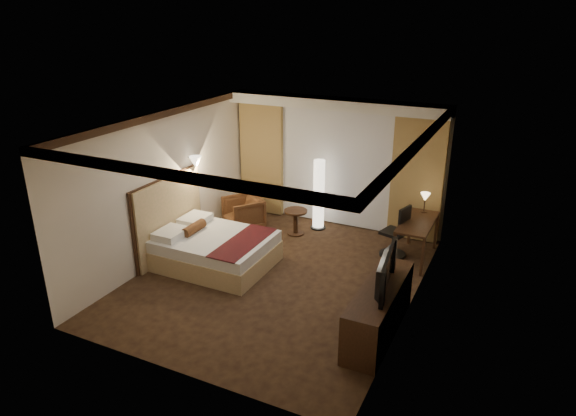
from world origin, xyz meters
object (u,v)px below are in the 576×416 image
at_px(side_table, 296,222).
at_px(office_chair, 394,230).
at_px(dresser, 379,310).
at_px(armchair, 243,211).
at_px(desk, 416,240).
at_px(floor_lamp, 319,195).
at_px(television, 380,265).
at_px(bed, 216,250).

bearing_deg(side_table, office_chair, -3.06).
bearing_deg(dresser, armchair, 146.24).
distance_m(desk, dresser, 2.55).
height_order(office_chair, dresser, office_chair).
bearing_deg(office_chair, floor_lamp, 177.69).
xyz_separation_m(side_table, dresser, (2.51, -2.61, 0.11)).
bearing_deg(television, bed, 69.75).
relative_size(office_chair, television, 0.88).
xyz_separation_m(bed, side_table, (0.72, 1.86, -0.02)).
relative_size(armchair, office_chair, 0.72).
distance_m(armchair, dresser, 4.37).
xyz_separation_m(side_table, office_chair, (2.05, -0.11, 0.25)).
bearing_deg(floor_lamp, side_table, -121.77).
bearing_deg(floor_lamp, desk, -14.09).
bearing_deg(office_chair, bed, -131.46).
distance_m(office_chair, dresser, 2.54).
relative_size(bed, office_chair, 1.90).
bearing_deg(side_table, armchair, -170.83).
bearing_deg(bed, side_table, 68.91).
bearing_deg(dresser, television, 180.00).
xyz_separation_m(dresser, television, (-0.03, 0.00, 0.70)).
distance_m(armchair, office_chair, 3.18).
height_order(armchair, desk, desk).
distance_m(armchair, television, 4.40).
bearing_deg(office_chair, desk, 23.41).
distance_m(desk, television, 2.64).
bearing_deg(side_table, desk, -1.40).
height_order(side_table, office_chair, office_chair).
distance_m(bed, armchair, 1.73).
bearing_deg(desk, office_chair, -172.89).
xyz_separation_m(office_chair, television, (0.42, -2.50, 0.56)).
bearing_deg(armchair, office_chair, 37.68).
relative_size(desk, television, 1.12).
distance_m(floor_lamp, desk, 2.25).
distance_m(bed, side_table, 1.99).
xyz_separation_m(floor_lamp, office_chair, (1.76, -0.59, -0.24)).
relative_size(desk, dresser, 0.68).
relative_size(bed, desk, 1.49).
bearing_deg(floor_lamp, dresser, -54.47).
bearing_deg(desk, side_table, 178.60).
height_order(floor_lamp, television, floor_lamp).
height_order(side_table, television, television).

